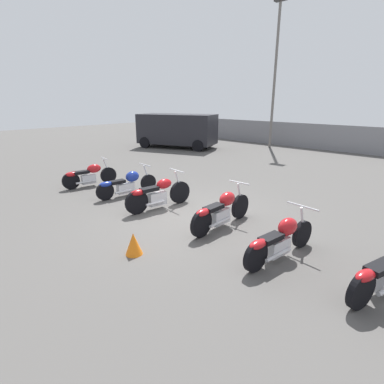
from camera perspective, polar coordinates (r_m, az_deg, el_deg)
name	(u,v)px	position (r m, az deg, el deg)	size (l,w,h in m)	color
ground_plane	(190,216)	(8.07, -0.44, -4.55)	(60.00, 60.00, 0.00)	#514F4C
fence_back	(355,140)	(19.98, 28.63, 8.74)	(40.00, 0.04, 1.56)	gray
light_pole_right	(276,65)	(20.61, 15.65, 22.28)	(0.70, 0.35, 8.68)	slate
motorcycle_slot_0	(89,175)	(11.33, -19.04, 3.04)	(0.60, 1.95, 0.96)	black
motorcycle_slot_1	(127,184)	(9.88, -12.37, 1.57)	(0.67, 2.14, 0.93)	black
motorcycle_slot_2	(158,194)	(8.51, -6.52, -0.40)	(0.68, 2.12, 1.04)	black
motorcycle_slot_3	(221,210)	(7.25, 5.64, -3.48)	(0.60, 2.18, 1.01)	black
motorcycle_slot_4	(280,239)	(6.07, 16.46, -8.63)	(0.70, 2.08, 0.95)	black
parked_van	(177,129)	(19.71, -2.86, 11.86)	(5.31, 3.67, 2.12)	black
traffic_cone_near	(134,244)	(6.18, -11.06, -9.65)	(0.35, 0.35, 0.46)	orange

